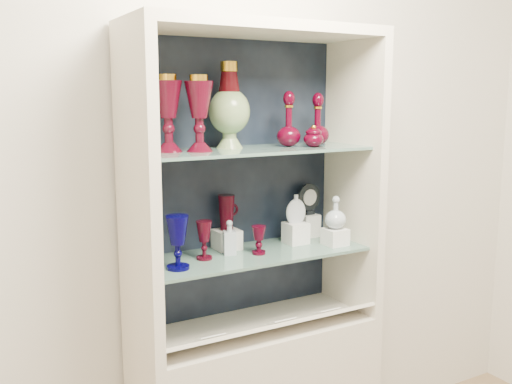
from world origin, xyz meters
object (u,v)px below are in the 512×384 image
enamel_urn (229,105)px  lidded_bowl (313,136)px  pedestal_lamp_right (168,113)px  ruby_pitcher (227,213)px  cameo_medallion (309,199)px  ruby_decanter_a (289,116)px  ruby_goblet_small (259,240)px  flat_flask (296,208)px  ruby_goblet_tall (204,240)px  clear_round_decanter (336,213)px  ruby_decanter_b (318,117)px  cobalt_goblet (178,243)px  pedestal_lamp_left (199,114)px  clear_square_bottle (230,237)px

enamel_urn → lidded_bowl: bearing=-21.1°
pedestal_lamp_right → ruby_pitcher: pedestal_lamp_right is taller
lidded_bowl → cameo_medallion: (0.11, 0.18, -0.29)m
pedestal_lamp_right → ruby_decanter_a: bearing=-3.6°
ruby_goblet_small → enamel_urn: bearing=131.7°
flat_flask → ruby_goblet_tall: bearing=-167.3°
clear_round_decanter → enamel_urn: bearing=163.8°
lidded_bowl → cameo_medallion: 0.36m
pedestal_lamp_right → ruby_decanter_b: (0.64, -0.03, -0.03)m
pedestal_lamp_right → ruby_pitcher: 0.49m
ruby_decanter_b → clear_round_decanter: bearing=-54.4°
ruby_decanter_b → cameo_medallion: bearing=70.7°
cobalt_goblet → ruby_pitcher: (0.28, 0.16, 0.05)m
lidded_bowl → ruby_goblet_small: lidded_bowl is taller
pedestal_lamp_right → flat_flask: size_ratio=2.23×
pedestal_lamp_left → clear_square_bottle: bearing=13.6°
pedestal_lamp_right → ruby_decanter_b: 0.64m
pedestal_lamp_left → pedestal_lamp_right: bearing=156.4°
lidded_bowl → clear_square_bottle: size_ratio=0.65×
ruby_decanter_a → cobalt_goblet: 0.68m
cameo_medallion → enamel_urn: bearing=-178.0°
ruby_goblet_tall → ruby_goblet_small: size_ratio=1.32×
pedestal_lamp_right → ruby_pitcher: size_ratio=1.93×
ruby_decanter_b → pedestal_lamp_right: bearing=177.4°
pedestal_lamp_right → enamel_urn: enamel_urn is taller
pedestal_lamp_left → ruby_decanter_b: bearing=1.6°
pedestal_lamp_left → ruby_pitcher: bearing=34.5°
ruby_pitcher → clear_round_decanter: bearing=-32.1°
clear_round_decanter → clear_square_bottle: bearing=169.0°
ruby_goblet_small → clear_round_decanter: size_ratio=0.86×
flat_flask → lidded_bowl: bearing=-74.0°
ruby_decanter_a → clear_square_bottle: 0.54m
ruby_decanter_b → ruby_goblet_tall: bearing=179.7°
ruby_decanter_a → cameo_medallion: ruby_decanter_a is taller
ruby_decanter_a → ruby_pitcher: size_ratio=1.72×
cobalt_goblet → ruby_pitcher: size_ratio=1.36×
enamel_urn → cameo_medallion: bearing=7.5°
ruby_decanter_a → clear_square_bottle: ruby_decanter_a is taller
ruby_decanter_a → ruby_goblet_small: 0.51m
cobalt_goblet → clear_square_bottle: bearing=18.2°
enamel_urn → ruby_decanter_a: enamel_urn is taller
pedestal_lamp_right → ruby_decanter_a: (0.50, -0.03, -0.02)m
pedestal_lamp_right → lidded_bowl: size_ratio=3.08×
ruby_decanter_b → ruby_goblet_tall: (-0.52, 0.00, -0.46)m
ruby_decanter_a → clear_round_decanter: (0.19, -0.07, -0.41)m
ruby_decanter_a → cobalt_goblet: size_ratio=1.26×
lidded_bowl → clear_square_bottle: lidded_bowl is taller
ruby_decanter_a → flat_flask: bearing=29.7°
lidded_bowl → clear_round_decanter: bearing=-1.9°
cobalt_goblet → flat_flask: size_ratio=1.58×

